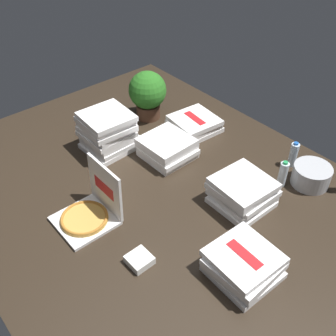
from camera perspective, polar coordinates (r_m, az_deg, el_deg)
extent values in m
cube|color=#2D2319|center=(2.72, -1.22, -3.59)|extent=(3.20, 2.40, 0.02)
cube|color=white|center=(2.57, -11.89, -7.42)|extent=(0.34, 0.34, 0.02)
cylinder|color=gold|center=(2.55, -11.95, -7.12)|extent=(0.30, 0.30, 0.02)
torus|color=#B1712A|center=(2.55, -11.97, -6.98)|extent=(0.30, 0.30, 0.02)
cube|color=white|center=(2.50, -9.03, -2.75)|extent=(0.34, 0.03, 0.34)
cube|color=red|center=(2.49, -9.22, -2.85)|extent=(0.20, 0.00, 0.09)
cube|color=white|center=(2.30, 10.75, -14.44)|extent=(0.35, 0.35, 0.04)
cube|color=white|center=(2.27, 10.83, -13.67)|extent=(0.36, 0.36, 0.04)
cube|color=red|center=(2.26, 10.90, -13.36)|extent=(0.22, 0.07, 0.00)
cube|color=white|center=(2.24, 10.89, -13.35)|extent=(0.35, 0.35, 0.04)
cube|color=red|center=(2.22, 10.95, -13.03)|extent=(0.22, 0.07, 0.00)
cube|color=white|center=(2.21, 10.90, -12.42)|extent=(0.35, 0.35, 0.04)
cube|color=red|center=(2.20, 10.97, -12.09)|extent=(0.22, 0.07, 0.00)
cube|color=white|center=(3.30, 3.94, 5.84)|extent=(0.36, 0.36, 0.04)
cube|color=white|center=(3.27, 3.71, 6.33)|extent=(0.36, 0.36, 0.04)
cube|color=red|center=(3.26, 3.72, 6.64)|extent=(0.23, 0.08, 0.00)
cube|color=white|center=(3.25, 3.86, 6.89)|extent=(0.37, 0.37, 0.04)
cube|color=red|center=(3.24, 3.88, 7.20)|extent=(0.23, 0.08, 0.00)
cube|color=white|center=(2.66, 10.50, -4.80)|extent=(0.34, 0.34, 0.04)
cube|color=white|center=(2.65, 10.59, -3.83)|extent=(0.37, 0.37, 0.04)
cube|color=white|center=(2.62, 10.98, -3.33)|extent=(0.34, 0.34, 0.04)
cube|color=red|center=(2.61, 11.03, -2.99)|extent=(0.22, 0.06, 0.00)
cube|color=white|center=(2.59, 10.55, -2.76)|extent=(0.35, 0.35, 0.04)
cube|color=red|center=(2.58, 10.60, -2.42)|extent=(0.22, 0.06, 0.00)
cube|color=white|center=(2.56, 10.82, -2.20)|extent=(0.36, 0.36, 0.04)
cube|color=white|center=(3.12, -8.55, 3.11)|extent=(0.36, 0.36, 0.04)
cube|color=white|center=(3.10, -8.35, 3.83)|extent=(0.35, 0.35, 0.04)
cube|color=white|center=(3.09, -8.47, 4.47)|extent=(0.35, 0.35, 0.04)
cube|color=white|center=(3.06, -8.83, 4.92)|extent=(0.35, 0.35, 0.04)
cube|color=red|center=(3.04, -8.87, 5.24)|extent=(0.22, 0.07, 0.00)
cube|color=white|center=(3.04, -8.78, 5.64)|extent=(0.36, 0.36, 0.04)
cube|color=red|center=(3.03, -8.82, 5.96)|extent=(0.22, 0.07, 0.00)
cube|color=white|center=(3.01, -8.79, 6.07)|extent=(0.36, 0.36, 0.04)
cube|color=white|center=(3.00, -9.04, 6.80)|extent=(0.35, 0.35, 0.04)
cube|color=red|center=(2.99, -9.08, 7.14)|extent=(0.22, 0.07, 0.00)
cube|color=white|center=(2.96, -8.87, 7.31)|extent=(0.35, 0.35, 0.04)
cube|color=white|center=(3.00, -0.07, 2.03)|extent=(0.35, 0.35, 0.04)
cube|color=white|center=(2.97, 0.05, 2.50)|extent=(0.35, 0.35, 0.04)
cube|color=red|center=(2.96, 0.05, 2.82)|extent=(0.22, 0.07, 0.00)
cube|color=white|center=(2.96, -0.14, 3.30)|extent=(0.35, 0.35, 0.04)
cube|color=white|center=(2.94, -0.22, 3.85)|extent=(0.35, 0.35, 0.04)
cylinder|color=#B7BABF|center=(2.91, 19.93, -1.00)|extent=(0.26, 0.26, 0.14)
cylinder|color=white|center=(2.82, 16.20, -0.88)|extent=(0.06, 0.06, 0.19)
cylinder|color=#239951|center=(2.75, 16.58, 0.73)|extent=(0.03, 0.03, 0.02)
cylinder|color=silver|center=(3.01, 17.59, 1.82)|extent=(0.06, 0.06, 0.19)
cylinder|color=blue|center=(2.96, 17.97, 3.38)|extent=(0.03, 0.03, 0.02)
cylinder|color=#513323|center=(3.44, -2.87, 8.27)|extent=(0.20, 0.20, 0.12)
sphere|color=#286C1F|center=(3.34, -2.98, 11.14)|extent=(0.32, 0.32, 0.32)
cube|color=white|center=(2.31, -4.13, -13.06)|extent=(0.13, 0.13, 0.05)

